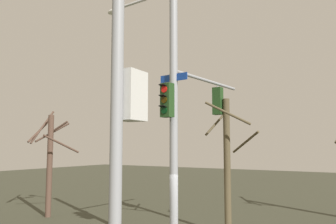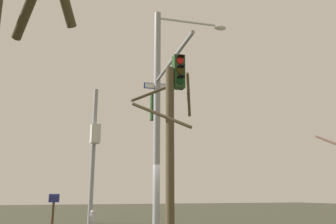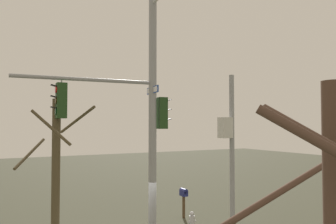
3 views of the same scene
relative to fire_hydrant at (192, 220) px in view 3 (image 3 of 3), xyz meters
name	(u,v)px [view 3 (image 3 of 3)]	position (x,y,z in m)	size (l,w,h in m)	color
main_signal_pole_assembly	(142,109)	(3.34, 2.07, 4.65)	(5.21, 3.73, 8.96)	gray
secondary_pole_assembly	(229,140)	(-1.93, 0.17, 3.43)	(0.79, 0.47, 6.78)	gray
fire_hydrant	(192,220)	(0.00, 0.00, 0.00)	(0.38, 0.24, 0.73)	#B2B2B7
mailbox	(184,195)	(-0.58, -1.62, 0.76)	(0.25, 0.44, 1.41)	#4C3823
bare_tree_corner	(55,177)	(5.99, 1.35, 2.47)	(2.43, 2.09, 5.29)	brown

